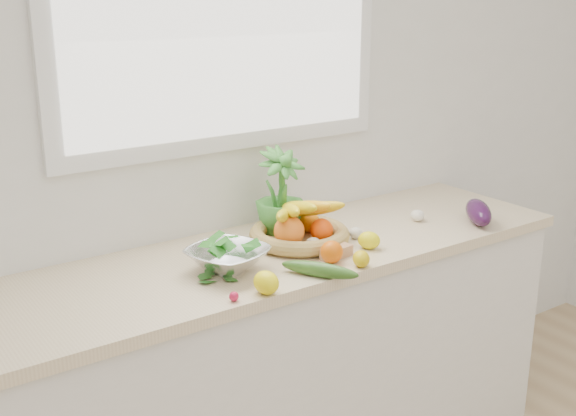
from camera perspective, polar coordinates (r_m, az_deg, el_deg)
back_wall at (r=2.58m, az=-5.04°, el=7.91°), size 4.50×0.02×2.70m
counter_cabinet at (r=2.65m, az=-1.16°, el=-12.97°), size 2.20×0.58×0.86m
countertop at (r=2.46m, az=-1.22°, el=-3.87°), size 2.24×0.62×0.04m
orange_loose at (r=2.35m, az=3.48°, el=-3.48°), size 0.10×0.10×0.07m
lemon_a at (r=2.11m, az=-1.73°, el=-5.91°), size 0.07×0.09×0.07m
lemon_b at (r=2.32m, az=5.81°, el=-4.02°), size 0.08×0.08×0.05m
lemon_c at (r=2.48m, az=6.42°, el=-2.55°), size 0.10×0.10×0.06m
apple at (r=2.48m, az=0.10°, el=-2.31°), size 0.08×0.08×0.07m
ginger at (r=2.40m, az=3.85°, el=-3.52°), size 0.12×0.06×0.04m
garlic_a at (r=2.44m, az=2.01°, el=-2.91°), size 0.07×0.07×0.05m
garlic_b at (r=2.58m, az=5.39°, el=-1.98°), size 0.06×0.06×0.04m
garlic_c at (r=2.80m, az=10.20°, el=-0.59°), size 0.07×0.07×0.04m
eggplant at (r=2.81m, az=14.81°, el=-0.33°), size 0.20×0.23×0.09m
cucumber at (r=2.24m, az=2.51°, el=-4.89°), size 0.17×0.24×0.05m
radish at (r=2.08m, az=-4.30°, el=-6.98°), size 0.03×0.03×0.03m
potted_herb at (r=2.57m, az=-0.61°, el=1.17°), size 0.21×0.21×0.33m
fruit_basket at (r=2.51m, az=0.85°, el=-1.68°), size 0.38×0.38×0.18m
colander_with_spinach at (r=2.27m, az=-4.78°, el=-3.55°), size 0.31×0.31×0.12m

